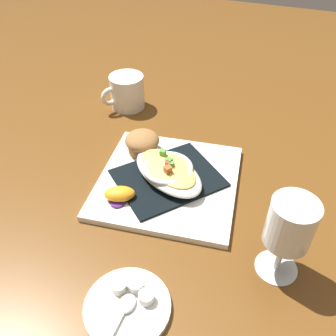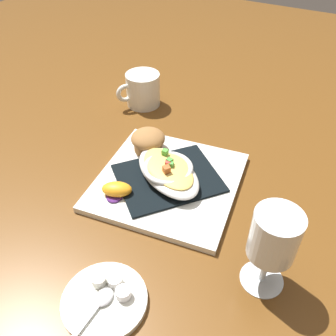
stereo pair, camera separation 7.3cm
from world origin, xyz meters
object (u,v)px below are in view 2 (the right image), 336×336
square_plate (168,181)px  gratin_dish (168,170)px  coffee_mug (143,91)px  muffin (148,140)px  spoon (101,300)px  creamer_cup_1 (115,281)px  orange_garnish (117,190)px  creamer_saucer (105,301)px  stemmed_glass (273,240)px  creamer_cup_0 (123,293)px  creamer_cup_2 (99,280)px

square_plate → gratin_dish: (0.00, -0.00, 0.03)m
coffee_mug → gratin_dish: bearing=-139.6°
muffin → spoon: 0.38m
coffee_mug → creamer_cup_1: 0.56m
muffin → coffee_mug: bearing=34.6°
orange_garnish → creamer_saucer: orange_garnish is taller
gratin_dish → stemmed_glass: 0.28m
square_plate → muffin: 0.11m
coffee_mug → stemmed_glass: bearing=-129.7°
coffee_mug → creamer_cup_0: 0.59m
square_plate → creamer_saucer: 0.28m
creamer_cup_2 → creamer_saucer: bearing=-129.6°
spoon → creamer_cup_2: creamer_cup_2 is taller
stemmed_glass → creamer_cup_1: (-0.12, 0.20, -0.09)m
spoon → creamer_cup_1: 0.04m
muffin → stemmed_glass: 0.39m
orange_garnish → creamer_cup_0: (-0.18, -0.13, -0.01)m
square_plate → creamer_cup_1: size_ratio=11.76×
gratin_dish → orange_garnish: gratin_dish is taller
creamer_cup_1 → creamer_cup_0: bearing=-116.9°
orange_garnish → spoon: 0.23m
creamer_saucer → orange_garnish: bearing=29.3°
gratin_dish → creamer_cup_2: size_ratio=8.40×
muffin → creamer_saucer: bearing=-159.7°
coffee_mug → creamer_cup_1: coffee_mug is taller
gratin_dish → creamer_cup_2: gratin_dish is taller
square_plate → creamer_cup_0: 0.27m
muffin → creamer_cup_2: bearing=-162.2°
square_plate → muffin: size_ratio=3.68×
creamer_cup_0 → creamer_cup_2: same height
creamer_cup_2 → spoon: bearing=-137.5°
creamer_saucer → square_plate: bearing=8.4°
gratin_dish → spoon: size_ratio=2.06×
creamer_cup_0 → gratin_dish: bearing=13.9°
gratin_dish → muffin: size_ratio=2.63×
orange_garnish → creamer_cup_0: 0.22m
creamer_cup_1 → spoon: bearing=178.8°
square_plate → creamer_cup_2: (-0.26, -0.02, 0.01)m
gratin_dish → creamer_cup_0: gratin_dish is taller
coffee_mug → stemmed_glass: stemmed_glass is taller
coffee_mug → muffin: bearing=-145.4°
square_plate → orange_garnish: (-0.09, 0.07, 0.02)m
square_plate → creamer_saucer: size_ratio=2.13×
square_plate → muffin: (0.07, 0.09, 0.03)m
orange_garnish → creamer_cup_1: 0.20m
spoon → creamer_cup_1: size_ratio=4.07×
stemmed_glass → spoon: 0.27m
square_plate → creamer_cup_1: 0.26m
stemmed_glass → creamer_cup_2: 0.27m
square_plate → gratin_dish: bearing=-36.0°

